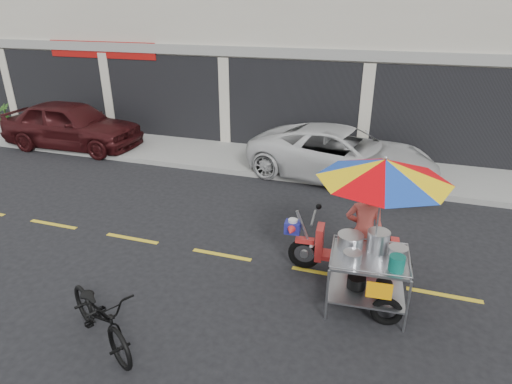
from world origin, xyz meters
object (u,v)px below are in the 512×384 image
(near_bicycle, at_px, (100,315))
(food_vendor_rig, at_px, (373,208))
(maroon_sedan, at_px, (72,125))
(white_pickup, at_px, (342,154))

(near_bicycle, xyz_separation_m, food_vendor_rig, (3.41, 2.33, 1.10))
(maroon_sedan, xyz_separation_m, food_vendor_rig, (9.94, -5.04, 0.79))
(white_pickup, bearing_deg, maroon_sedan, 100.55)
(near_bicycle, bearing_deg, food_vendor_rig, -25.88)
(maroon_sedan, xyz_separation_m, white_pickup, (8.86, 0.00, -0.08))
(white_pickup, height_order, near_bicycle, white_pickup)
(maroon_sedan, distance_m, food_vendor_rig, 11.17)
(maroon_sedan, distance_m, near_bicycle, 9.85)
(maroon_sedan, bearing_deg, food_vendor_rig, -118.24)
(maroon_sedan, relative_size, food_vendor_rig, 1.78)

